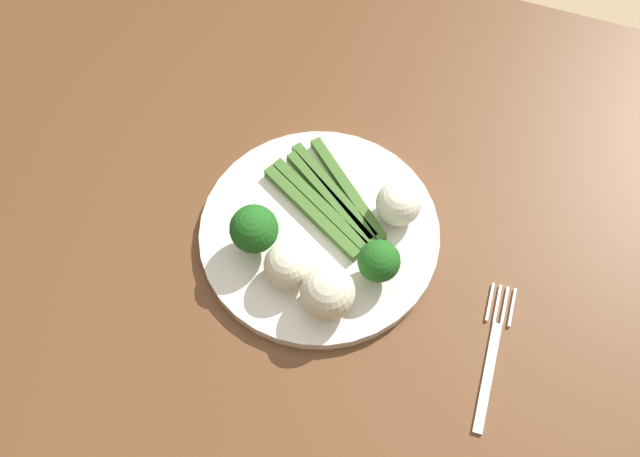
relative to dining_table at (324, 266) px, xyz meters
The scene contains 10 objects.
ground_plane 0.67m from the dining_table, ahead, with size 6.00×6.00×0.02m, color tan.
dining_table is the anchor object (origin of this frame).
plate 0.12m from the dining_table, 87.59° to the right, with size 0.27×0.27×0.01m, color silver.
asparagus_bundle 0.13m from the dining_table, 94.82° to the left, with size 0.16×0.14×0.01m.
broccoli_back 0.18m from the dining_table, 31.22° to the right, with size 0.05×0.05×0.06m.
broccoli_near_center 0.18m from the dining_table, 137.03° to the right, with size 0.05×0.05×0.06m.
cauliflower_outer_edge 0.17m from the dining_table, 99.84° to the right, with size 0.05×0.05×0.05m, color beige.
cauliflower_back_right 0.17m from the dining_table, 22.57° to the left, with size 0.05×0.05×0.05m, color white.
cauliflower_right 0.19m from the dining_table, 69.17° to the right, with size 0.06×0.06×0.06m, color beige.
fork 0.26m from the dining_table, 22.35° to the right, with size 0.03×0.17×0.00m.
Camera 1 is at (0.13, -0.39, 1.54)m, focal length 42.93 mm.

